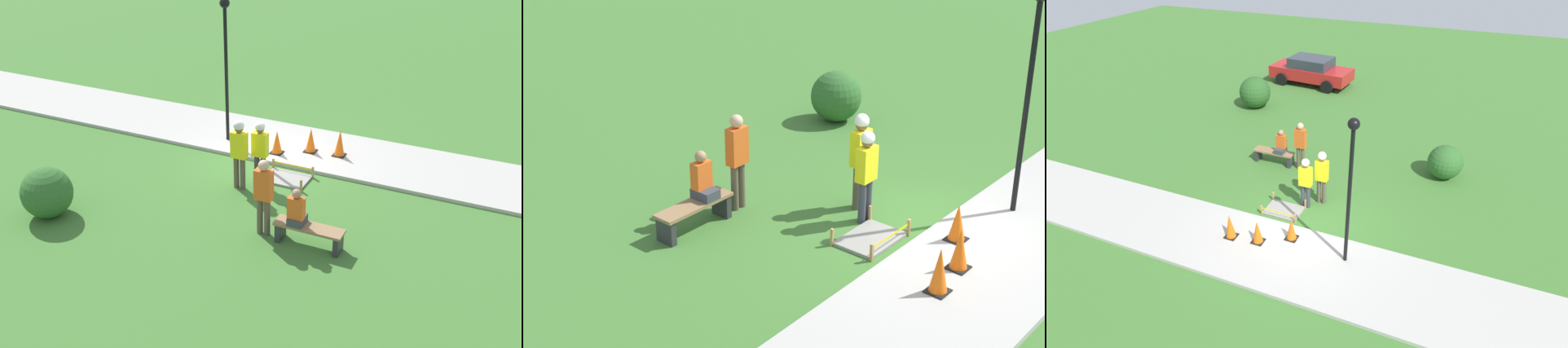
% 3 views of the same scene
% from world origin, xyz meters
% --- Properties ---
extents(ground_plane, '(60.00, 60.00, 0.00)m').
position_xyz_m(ground_plane, '(0.00, 0.00, 0.00)').
color(ground_plane, '#3D702D').
extents(sidewalk, '(28.00, 2.68, 0.10)m').
position_xyz_m(sidewalk, '(0.00, -1.34, 0.05)').
color(sidewalk, '#ADAAA3').
rests_on(sidewalk, ground_plane).
extents(wet_concrete_patch, '(1.19, 0.87, 0.32)m').
position_xyz_m(wet_concrete_patch, '(-0.92, 0.63, 0.04)').
color(wet_concrete_patch, gray).
rests_on(wet_concrete_patch, ground_plane).
extents(traffic_cone_near_patch, '(0.34, 0.34, 0.76)m').
position_xyz_m(traffic_cone_near_patch, '(-1.74, -1.17, 0.48)').
color(traffic_cone_near_patch, black).
rests_on(traffic_cone_near_patch, sidewalk).
extents(traffic_cone_far_patch, '(0.34, 0.34, 0.71)m').
position_xyz_m(traffic_cone_far_patch, '(-0.92, -1.06, 0.45)').
color(traffic_cone_far_patch, black).
rests_on(traffic_cone_far_patch, sidewalk).
extents(traffic_cone_sidewalk_edge, '(0.34, 0.34, 0.67)m').
position_xyz_m(traffic_cone_sidewalk_edge, '(-0.10, -0.57, 0.43)').
color(traffic_cone_sidewalk_edge, black).
rests_on(traffic_cone_sidewalk_edge, sidewalk).
extents(park_bench, '(1.56, 0.44, 0.50)m').
position_xyz_m(park_bench, '(-2.59, 3.29, 0.35)').
color(park_bench, '#2D2D33').
rests_on(park_bench, ground_plane).
extents(person_seated_on_bench, '(0.36, 0.44, 0.89)m').
position_xyz_m(person_seated_on_bench, '(-2.30, 3.34, 0.85)').
color(person_seated_on_bench, '#383D47').
rests_on(person_seated_on_bench, park_bench).
extents(worker_supervisor, '(0.40, 0.25, 1.76)m').
position_xyz_m(worker_supervisor, '(-0.39, 1.15, 1.04)').
color(worker_supervisor, '#383D47').
rests_on(worker_supervisor, ground_plane).
extents(worker_assistant, '(0.40, 0.27, 1.87)m').
position_xyz_m(worker_assistant, '(0.00, 1.55, 1.13)').
color(worker_assistant, brown).
rests_on(worker_assistant, ground_plane).
extents(bystander_in_orange_shirt, '(0.40, 0.24, 1.86)m').
position_xyz_m(bystander_in_orange_shirt, '(-1.48, 3.26, 1.07)').
color(bystander_in_orange_shirt, brown).
rests_on(bystander_in_orange_shirt, ground_plane).
extents(lamppost_near, '(0.28, 0.28, 4.13)m').
position_xyz_m(lamppost_near, '(1.59, -0.81, 2.78)').
color(lamppost_near, black).
rests_on(lamppost_near, sidewalk).
extents(parked_car_red, '(4.66, 2.34, 1.51)m').
position_xyz_m(parked_car_red, '(-4.66, 12.15, 0.79)').
color(parked_car_red, red).
rests_on(parked_car_red, ground_plane).
extents(shrub_rounded_near, '(1.52, 1.52, 1.52)m').
position_xyz_m(shrub_rounded_near, '(-5.92, 7.92, 0.76)').
color(shrub_rounded_near, '#285623').
rests_on(shrub_rounded_near, ground_plane).
extents(shrub_rounded_mid, '(1.23, 1.23, 1.23)m').
position_xyz_m(shrub_rounded_mid, '(3.48, 4.70, 0.61)').
color(shrub_rounded_mid, '#2D6028').
rests_on(shrub_rounded_mid, ground_plane).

